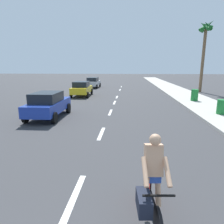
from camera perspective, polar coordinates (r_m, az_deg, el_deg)
ground_plane at (r=20.05m, az=1.34°, el=4.16°), size 160.00×160.00×0.00m
sidewalk_strip at (r=22.82m, az=20.52°, el=4.58°), size 3.60×80.00×0.14m
lane_stripe_1 at (r=5.17m, az=-10.87°, el=-22.87°), size 0.16×1.80×0.01m
lane_stripe_2 at (r=9.21m, az=-3.13°, el=-6.23°), size 0.16×1.80×0.01m
lane_stripe_3 at (r=13.47m, az=-0.49°, el=-0.08°), size 0.16×1.80×0.01m
lane_stripe_4 at (r=17.29m, az=0.74°, el=2.78°), size 0.16×1.80×0.01m
lane_stripe_5 at (r=20.56m, az=1.43°, el=4.38°), size 0.16×1.80×0.01m
lane_stripe_6 at (r=27.33m, az=2.33°, el=6.46°), size 0.16×1.80×0.01m
lane_stripe_7 at (r=31.93m, az=2.73°, el=7.37°), size 0.16×1.80×0.01m
cyclist at (r=4.05m, az=11.30°, el=-19.91°), size 0.65×1.71×1.82m
parked_car_blue at (r=12.53m, az=-18.10°, el=2.18°), size 1.90×3.96×1.57m
parked_car_yellow at (r=21.46m, az=-8.80°, el=6.83°), size 1.97×4.07×1.57m
parked_car_silver at (r=30.29m, az=-5.55°, el=8.61°), size 1.91×3.93×1.57m
palm_tree_far at (r=27.33m, az=25.48°, el=19.05°), size 1.72×1.93×8.57m
trash_bin_near at (r=14.15m, az=29.37°, el=1.32°), size 0.60×0.60×0.91m
trash_bin_far at (r=18.85m, az=22.91°, el=4.57°), size 0.60×0.60×1.00m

